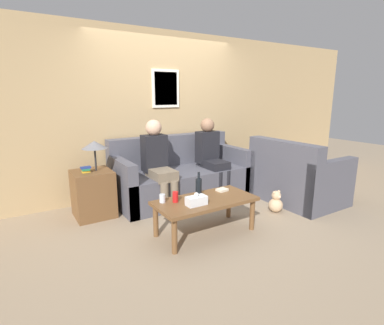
{
  "coord_description": "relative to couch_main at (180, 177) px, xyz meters",
  "views": [
    {
      "loc": [
        -2.26,
        -3.43,
        1.62
      ],
      "look_at": [
        -0.19,
        -0.11,
        0.72
      ],
      "focal_mm": 28.0,
      "sensor_mm": 36.0,
      "label": 1
    }
  ],
  "objects": [
    {
      "name": "person_right",
      "position": [
        0.48,
        -0.17,
        0.35
      ],
      "size": [
        0.34,
        0.6,
        1.24
      ],
      "color": "black",
      "rests_on": "ground_plane"
    },
    {
      "name": "wine_bottle",
      "position": [
        -0.36,
        -1.09,
        0.2
      ],
      "size": [
        0.08,
        0.08,
        0.28
      ],
      "color": "black",
      "rests_on": "coffee_table"
    },
    {
      "name": "couch_main",
      "position": [
        0.0,
        0.0,
        0.0
      ],
      "size": [
        2.09,
        0.94,
        0.96
      ],
      "color": "#4C4C56",
      "rests_on": "ground_plane"
    },
    {
      "name": "drinking_glass",
      "position": [
        -0.86,
        -1.1,
        0.14
      ],
      "size": [
        0.07,
        0.07,
        0.1
      ],
      "color": "silver",
      "rests_on": "coffee_table"
    },
    {
      "name": "wall_back",
      "position": [
        0.0,
        0.49,
        0.97
      ],
      "size": [
        9.0,
        0.08,
        2.6
      ],
      "color": "tan",
      "rests_on": "ground_plane"
    },
    {
      "name": "soda_can",
      "position": [
        -0.73,
        -1.17,
        0.15
      ],
      "size": [
        0.07,
        0.07,
        0.12
      ],
      "color": "red",
      "rests_on": "coffee_table"
    },
    {
      "name": "tissue_box",
      "position": [
        -0.58,
        -1.37,
        0.15
      ],
      "size": [
        0.23,
        0.12,
        0.15
      ],
      "color": "silver",
      "rests_on": "coffee_table"
    },
    {
      "name": "book_stack",
      "position": [
        -0.04,
        -1.13,
        0.11
      ],
      "size": [
        0.14,
        0.12,
        0.03
      ],
      "color": "beige",
      "rests_on": "coffee_table"
    },
    {
      "name": "coffee_table",
      "position": [
        -0.39,
        -1.27,
        0.04
      ],
      "size": [
        1.19,
        0.57,
        0.42
      ],
      "color": "brown",
      "rests_on": "ground_plane"
    },
    {
      "name": "teddy_bear",
      "position": [
        0.82,
        -1.26,
        -0.19
      ],
      "size": [
        0.2,
        0.2,
        0.31
      ],
      "color": "tan",
      "rests_on": "ground_plane"
    },
    {
      "name": "ground_plane",
      "position": [
        0.0,
        -0.56,
        -0.33
      ],
      "size": [
        16.0,
        16.0,
        0.0
      ],
      "primitive_type": "plane",
      "color": "gray"
    },
    {
      "name": "person_left",
      "position": [
        -0.48,
        -0.21,
        0.37
      ],
      "size": [
        0.34,
        0.63,
        1.26
      ],
      "color": "#756651",
      "rests_on": "ground_plane"
    },
    {
      "name": "side_table_with_lamp",
      "position": [
        -1.37,
        -0.06,
        0.03
      ],
      "size": [
        0.5,
        0.5,
        1.02
      ],
      "color": "brown",
      "rests_on": "ground_plane"
    },
    {
      "name": "couch_side",
      "position": [
        1.42,
        -1.1,
        0.0
      ],
      "size": [
        0.94,
        1.24,
        0.96
      ],
      "rotation": [
        0.0,
        0.0,
        1.57
      ],
      "color": "#4C4C56",
      "rests_on": "ground_plane"
    }
  ]
}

